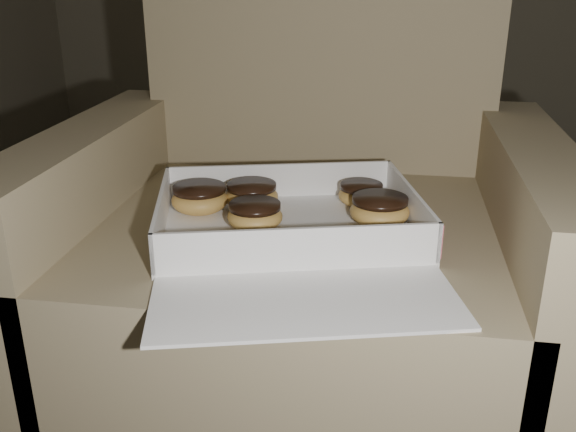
% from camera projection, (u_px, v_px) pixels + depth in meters
% --- Properties ---
extents(armchair, '(0.90, 0.76, 0.94)m').
position_uv_depth(armchair, '(303.00, 266.00, 1.22)').
color(armchair, '#8C7E59').
rests_on(armchair, floor).
extents(bakery_box, '(0.52, 0.57, 0.07)m').
position_uv_depth(bakery_box, '(293.00, 234.00, 1.01)').
color(bakery_box, white).
rests_on(bakery_box, armchair).
extents(donut_a, '(0.08, 0.08, 0.04)m').
position_uv_depth(donut_a, '(361.00, 194.00, 1.14)').
color(donut_a, gold).
rests_on(donut_a, bakery_box).
extents(donut_b, '(0.10, 0.10, 0.05)m').
position_uv_depth(donut_b, '(380.00, 210.00, 1.06)').
color(donut_b, gold).
rests_on(donut_b, bakery_box).
extents(donut_c, '(0.10, 0.10, 0.05)m').
position_uv_depth(donut_c, '(200.00, 198.00, 1.11)').
color(donut_c, gold).
rests_on(donut_c, bakery_box).
extents(donut_d, '(0.09, 0.09, 0.05)m').
position_uv_depth(donut_d, '(255.00, 215.00, 1.04)').
color(donut_d, gold).
rests_on(donut_d, bakery_box).
extents(donut_e, '(0.09, 0.09, 0.05)m').
position_uv_depth(donut_e, '(252.00, 195.00, 1.12)').
color(donut_e, gold).
rests_on(donut_e, bakery_box).
extents(crumb_a, '(0.01, 0.01, 0.00)m').
position_uv_depth(crumb_a, '(170.00, 234.00, 1.02)').
color(crumb_a, black).
rests_on(crumb_a, bakery_box).
extents(crumb_b, '(0.01, 0.01, 0.00)m').
position_uv_depth(crumb_b, '(234.00, 244.00, 0.98)').
color(crumb_b, black).
rests_on(crumb_b, bakery_box).
extents(crumb_c, '(0.01, 0.01, 0.00)m').
position_uv_depth(crumb_c, '(398.00, 227.00, 1.05)').
color(crumb_c, black).
rests_on(crumb_c, bakery_box).
extents(crumb_d, '(0.01, 0.01, 0.00)m').
position_uv_depth(crumb_d, '(302.00, 245.00, 0.98)').
color(crumb_d, black).
rests_on(crumb_d, bakery_box).
extents(crumb_e, '(0.01, 0.01, 0.00)m').
position_uv_depth(crumb_e, '(371.00, 242.00, 0.99)').
color(crumb_e, black).
rests_on(crumb_e, bakery_box).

